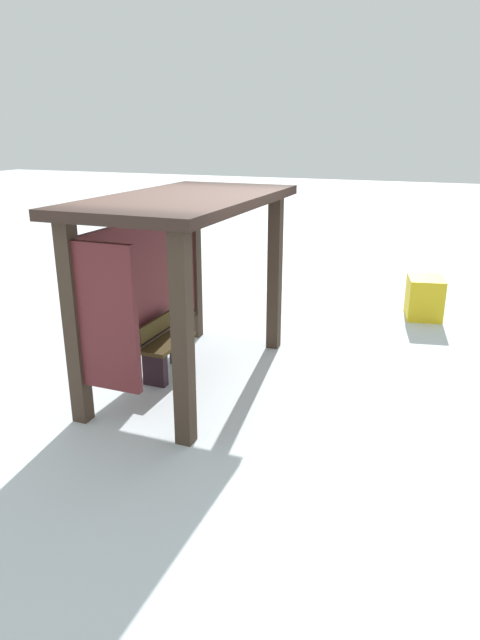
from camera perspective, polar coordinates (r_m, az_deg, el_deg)
ground_plane at (r=7.22m, az=-4.91°, el=-5.87°), size 60.00×60.00×0.00m
bus_shelter at (r=6.70m, az=-7.04°, el=7.24°), size 3.26×1.69×2.30m
bench_left_inside at (r=7.24m, az=-7.46°, el=-3.03°), size 0.90×0.35×0.74m
grit_bin at (r=9.87m, az=18.30°, el=2.21°), size 0.79×0.68×0.69m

